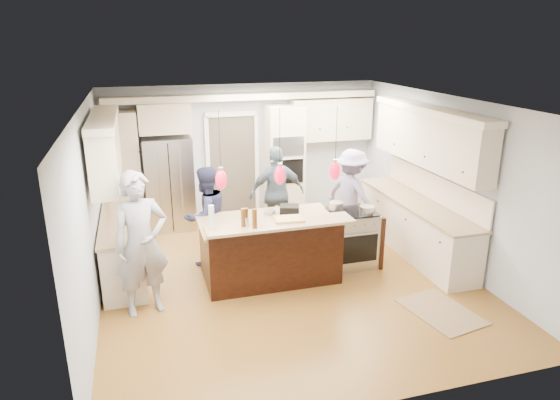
{
  "coord_description": "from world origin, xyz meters",
  "views": [
    {
      "loc": [
        -2.04,
        -6.75,
        3.59
      ],
      "look_at": [
        0.0,
        0.35,
        1.15
      ],
      "focal_mm": 32.0,
      "sensor_mm": 36.0,
      "label": 1
    }
  ],
  "objects_px": {
    "refrigerator": "(169,183)",
    "island_range": "(352,238)",
    "person_far_left": "(206,216)",
    "person_bar_end": "(141,244)",
    "kitchen_island": "(270,248)"
  },
  "relations": [
    {
      "from": "refrigerator",
      "to": "island_range",
      "type": "relative_size",
      "value": 1.96
    },
    {
      "from": "person_bar_end",
      "to": "person_far_left",
      "type": "relative_size",
      "value": 1.21
    },
    {
      "from": "island_range",
      "to": "person_far_left",
      "type": "distance_m",
      "value": 2.39
    },
    {
      "from": "island_range",
      "to": "person_bar_end",
      "type": "xyz_separation_m",
      "value": [
        -3.29,
        -0.6,
        0.53
      ]
    },
    {
      "from": "refrigerator",
      "to": "kitchen_island",
      "type": "bearing_deg",
      "value": -63.12
    },
    {
      "from": "island_range",
      "to": "person_far_left",
      "type": "bearing_deg",
      "value": 162.75
    },
    {
      "from": "kitchen_island",
      "to": "island_range",
      "type": "xyz_separation_m",
      "value": [
        1.41,
        0.08,
        -0.03
      ]
    },
    {
      "from": "refrigerator",
      "to": "person_far_left",
      "type": "xyz_separation_m",
      "value": [
        0.45,
        -1.79,
        -0.08
      ]
    },
    {
      "from": "refrigerator",
      "to": "person_bar_end",
      "type": "distance_m",
      "value": 3.15
    },
    {
      "from": "kitchen_island",
      "to": "person_bar_end",
      "type": "bearing_deg",
      "value": -164.5
    },
    {
      "from": "refrigerator",
      "to": "island_range",
      "type": "distance_m",
      "value": 3.71
    },
    {
      "from": "person_far_left",
      "to": "kitchen_island",
      "type": "bearing_deg",
      "value": 108.34
    },
    {
      "from": "person_far_left",
      "to": "refrigerator",
      "type": "bearing_deg",
      "value": -105.14
    },
    {
      "from": "kitchen_island",
      "to": "person_far_left",
      "type": "height_order",
      "value": "person_far_left"
    },
    {
      "from": "island_range",
      "to": "person_far_left",
      "type": "xyz_separation_m",
      "value": [
        -2.26,
        0.7,
        0.36
      ]
    }
  ]
}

